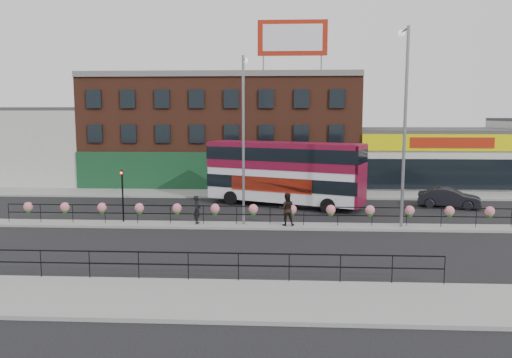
{
  "coord_description": "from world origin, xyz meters",
  "views": [
    {
      "loc": [
        1.71,
        -29.1,
        6.68
      ],
      "look_at": [
        0.0,
        3.0,
        2.5
      ],
      "focal_mm": 35.0,
      "sensor_mm": 36.0,
      "label": 1
    }
  ],
  "objects_px": {
    "pedestrian_b": "(287,209)",
    "lamp_column_east": "(404,110)",
    "lamp_column_west": "(244,125)",
    "pedestrian_a": "(197,210)",
    "car": "(449,198)",
    "double_decker_bus": "(285,167)"
  },
  "relations": [
    {
      "from": "car",
      "to": "lamp_column_west",
      "type": "bearing_deg",
      "value": 132.69
    },
    {
      "from": "pedestrian_a",
      "to": "lamp_column_east",
      "type": "bearing_deg",
      "value": -90.02
    },
    {
      "from": "double_decker_bus",
      "to": "pedestrian_a",
      "type": "xyz_separation_m",
      "value": [
        -5.28,
        -6.9,
        -1.87
      ]
    },
    {
      "from": "lamp_column_east",
      "to": "lamp_column_west",
      "type": "bearing_deg",
      "value": 179.19
    },
    {
      "from": "pedestrian_b",
      "to": "pedestrian_a",
      "type": "bearing_deg",
      "value": -4.65
    },
    {
      "from": "pedestrian_a",
      "to": "lamp_column_east",
      "type": "relative_size",
      "value": 0.15
    },
    {
      "from": "pedestrian_a",
      "to": "double_decker_bus",
      "type": "bearing_deg",
      "value": -38.02
    },
    {
      "from": "pedestrian_a",
      "to": "pedestrian_b",
      "type": "bearing_deg",
      "value": -92.82
    },
    {
      "from": "double_decker_bus",
      "to": "pedestrian_b",
      "type": "bearing_deg",
      "value": -89.3
    },
    {
      "from": "car",
      "to": "lamp_column_west",
      "type": "relative_size",
      "value": 0.46
    },
    {
      "from": "car",
      "to": "double_decker_bus",
      "type": "bearing_deg",
      "value": 107.7
    },
    {
      "from": "double_decker_bus",
      "to": "car",
      "type": "bearing_deg",
      "value": -0.23
    },
    {
      "from": "double_decker_bus",
      "to": "car",
      "type": "height_order",
      "value": "double_decker_bus"
    },
    {
      "from": "pedestrian_b",
      "to": "lamp_column_east",
      "type": "distance_m",
      "value": 8.89
    },
    {
      "from": "lamp_column_west",
      "to": "pedestrian_b",
      "type": "bearing_deg",
      "value": -10.18
    },
    {
      "from": "pedestrian_b",
      "to": "lamp_column_west",
      "type": "height_order",
      "value": "lamp_column_west"
    },
    {
      "from": "pedestrian_b",
      "to": "double_decker_bus",
      "type": "bearing_deg",
      "value": -91.74
    },
    {
      "from": "pedestrian_b",
      "to": "lamp_column_east",
      "type": "relative_size",
      "value": 0.17
    },
    {
      "from": "pedestrian_a",
      "to": "car",
      "type": "bearing_deg",
      "value": -68.77
    },
    {
      "from": "pedestrian_b",
      "to": "lamp_column_west",
      "type": "relative_size",
      "value": 0.2
    },
    {
      "from": "pedestrian_a",
      "to": "lamp_column_west",
      "type": "height_order",
      "value": "lamp_column_west"
    },
    {
      "from": "pedestrian_a",
      "to": "lamp_column_west",
      "type": "bearing_deg",
      "value": -85.44
    }
  ]
}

